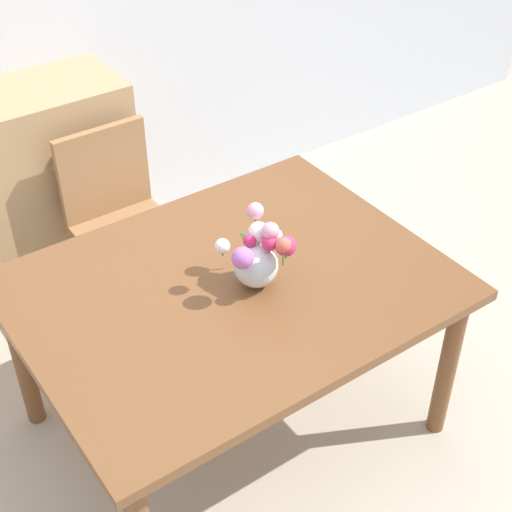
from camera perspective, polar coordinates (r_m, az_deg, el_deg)
ground_plane at (r=3.18m, az=-1.61°, el=-12.33°), size 12.00×12.00×0.00m
dining_table at (r=2.71m, az=-1.85°, el=-3.39°), size 1.47×1.13×0.74m
chair_far at (r=3.44m, az=-10.28°, el=3.08°), size 0.42×0.42×0.90m
flower_vase at (r=2.58m, az=0.14°, el=-0.01°), size 0.25×0.25×0.27m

